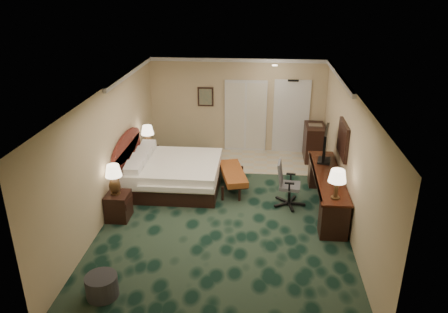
# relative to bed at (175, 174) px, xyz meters

# --- Properties ---
(floor) EXTENTS (5.00, 7.50, 0.00)m
(floor) POSITION_rel_bed_xyz_m (1.33, -1.12, -0.34)
(floor) COLOR black
(floor) RESTS_ON ground
(ceiling) EXTENTS (5.00, 7.50, 0.00)m
(ceiling) POSITION_rel_bed_xyz_m (1.33, -1.12, 2.36)
(ceiling) COLOR white
(ceiling) RESTS_ON wall_back
(wall_back) EXTENTS (5.00, 0.00, 2.70)m
(wall_back) POSITION_rel_bed_xyz_m (1.33, 2.63, 1.01)
(wall_back) COLOR tan
(wall_back) RESTS_ON ground
(wall_front) EXTENTS (5.00, 0.00, 2.70)m
(wall_front) POSITION_rel_bed_xyz_m (1.33, -4.87, 1.01)
(wall_front) COLOR tan
(wall_front) RESTS_ON ground
(wall_left) EXTENTS (0.00, 7.50, 2.70)m
(wall_left) POSITION_rel_bed_xyz_m (-1.17, -1.12, 1.01)
(wall_left) COLOR tan
(wall_left) RESTS_ON ground
(wall_right) EXTENTS (0.00, 7.50, 2.70)m
(wall_right) POSITION_rel_bed_xyz_m (3.83, -1.12, 1.01)
(wall_right) COLOR tan
(wall_right) RESTS_ON ground
(crown_molding) EXTENTS (5.00, 7.50, 0.10)m
(crown_molding) POSITION_rel_bed_xyz_m (1.33, -1.12, 2.31)
(crown_molding) COLOR silver
(crown_molding) RESTS_ON wall_back
(tile_patch) EXTENTS (3.20, 1.70, 0.01)m
(tile_patch) POSITION_rel_bed_xyz_m (2.23, 1.78, -0.33)
(tile_patch) COLOR beige
(tile_patch) RESTS_ON ground
(headboard) EXTENTS (0.12, 2.00, 1.40)m
(headboard) POSITION_rel_bed_xyz_m (-1.11, -0.12, 0.36)
(headboard) COLOR #4C1715
(headboard) RESTS_ON ground
(entry_door) EXTENTS (1.02, 0.06, 2.18)m
(entry_door) POSITION_rel_bed_xyz_m (2.88, 2.60, 0.71)
(entry_door) COLOR silver
(entry_door) RESTS_ON ground
(closet_doors) EXTENTS (1.20, 0.06, 2.10)m
(closet_doors) POSITION_rel_bed_xyz_m (1.58, 2.59, 0.71)
(closet_doors) COLOR beige
(closet_doors) RESTS_ON ground
(wall_art) EXTENTS (0.45, 0.06, 0.55)m
(wall_art) POSITION_rel_bed_xyz_m (0.43, 2.59, 1.26)
(wall_art) COLOR #4A665B
(wall_art) RESTS_ON wall_back
(wall_mirror) EXTENTS (0.05, 0.95, 0.75)m
(wall_mirror) POSITION_rel_bed_xyz_m (3.79, -0.52, 1.21)
(wall_mirror) COLOR white
(wall_mirror) RESTS_ON wall_right
(bed) EXTENTS (2.13, 1.98, 0.68)m
(bed) POSITION_rel_bed_xyz_m (0.00, 0.00, 0.00)
(bed) COLOR white
(bed) RESTS_ON ground
(nightstand_near) EXTENTS (0.46, 0.53, 0.58)m
(nightstand_near) POSITION_rel_bed_xyz_m (-0.92, -1.57, -0.05)
(nightstand_near) COLOR black
(nightstand_near) RESTS_ON ground
(nightstand_far) EXTENTS (0.45, 0.51, 0.56)m
(nightstand_far) POSITION_rel_bed_xyz_m (-0.92, 1.11, -0.06)
(nightstand_far) COLOR black
(nightstand_far) RESTS_ON ground
(lamp_near) EXTENTS (0.44, 0.44, 0.65)m
(lamp_near) POSITION_rel_bed_xyz_m (-0.95, -1.56, 0.57)
(lamp_near) COLOR #2E2111
(lamp_near) RESTS_ON nightstand_near
(lamp_far) EXTENTS (0.39, 0.39, 0.63)m
(lamp_far) POSITION_rel_bed_xyz_m (-0.91, 1.09, 0.54)
(lamp_far) COLOR #2E2111
(lamp_far) RESTS_ON nightstand_far
(bed_bench) EXTENTS (0.81, 1.49, 0.48)m
(bed_bench) POSITION_rel_bed_xyz_m (1.40, 0.03, -0.10)
(bed_bench) COLOR brown
(bed_bench) RESTS_ON ground
(ottoman) EXTENTS (0.67, 0.67, 0.37)m
(ottoman) POSITION_rel_bed_xyz_m (-0.43, -3.99, -0.15)
(ottoman) COLOR #2D2E33
(ottoman) RESTS_ON ground
(desk) EXTENTS (0.60, 2.77, 0.80)m
(desk) POSITION_rel_bed_xyz_m (3.51, -0.71, 0.06)
(desk) COLOR black
(desk) RESTS_ON ground
(tv) EXTENTS (0.28, 1.01, 0.79)m
(tv) POSITION_rel_bed_xyz_m (3.52, 0.02, 0.86)
(tv) COLOR black
(tv) RESTS_ON desk
(desk_lamp) EXTENTS (0.41, 0.41, 0.61)m
(desk_lamp) POSITION_rel_bed_xyz_m (3.51, -1.79, 0.77)
(desk_lamp) COLOR #2E2111
(desk_lamp) RESTS_ON desk
(desk_chair) EXTENTS (0.66, 0.63, 1.03)m
(desk_chair) POSITION_rel_bed_xyz_m (2.71, -0.66, 0.17)
(desk_chair) COLOR #5A5A5A
(desk_chair) RESTS_ON ground
(minibar) EXTENTS (0.52, 0.94, 0.99)m
(minibar) POSITION_rel_bed_xyz_m (3.52, 2.08, 0.16)
(minibar) COLOR black
(minibar) RESTS_ON ground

